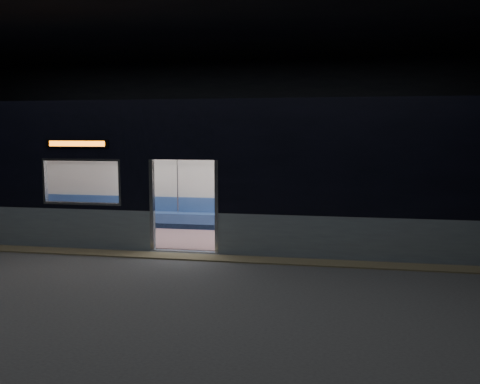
# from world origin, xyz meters

# --- Properties ---
(station_floor) EXTENTS (24.00, 14.00, 0.01)m
(station_floor) POSITION_xyz_m (0.00, 0.00, -0.01)
(station_floor) COLOR #47494C
(station_floor) RESTS_ON ground
(station_envelope) EXTENTS (24.00, 14.00, 5.00)m
(station_envelope) POSITION_xyz_m (0.00, 0.00, 3.66)
(station_envelope) COLOR black
(station_envelope) RESTS_ON station_floor
(tactile_strip) EXTENTS (22.80, 0.50, 0.03)m
(tactile_strip) POSITION_xyz_m (0.00, 0.55, 0.01)
(tactile_strip) COLOR #8C7F59
(tactile_strip) RESTS_ON station_floor
(metro_car) EXTENTS (18.00, 3.04, 3.35)m
(metro_car) POSITION_xyz_m (-0.00, 2.54, 1.85)
(metro_car) COLOR #91A4AD
(metro_car) RESTS_ON station_floor
(passenger) EXTENTS (0.42, 0.68, 1.33)m
(passenger) POSITION_xyz_m (4.02, 3.55, 0.78)
(passenger) COLOR black
(passenger) RESTS_ON metro_car
(handbag) EXTENTS (0.32, 0.29, 0.14)m
(handbag) POSITION_xyz_m (4.02, 3.33, 0.67)
(handbag) COLOR black
(handbag) RESTS_ON passenger
(transit_map) EXTENTS (0.98, 0.03, 0.63)m
(transit_map) POSITION_xyz_m (4.01, 3.85, 1.47)
(transit_map) COLOR white
(transit_map) RESTS_ON metro_car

